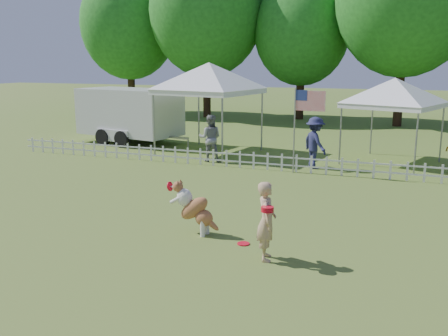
{
  "coord_description": "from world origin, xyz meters",
  "views": [
    {
      "loc": [
        3.73,
        -9.16,
        3.67
      ],
      "look_at": [
        -0.46,
        2.0,
        1.1
      ],
      "focal_mm": 40.0,
      "sensor_mm": 36.0,
      "label": 1
    }
  ],
  "objects_px": {
    "handler": "(266,221)",
    "spectator_b": "(315,143)",
    "dog": "(195,208)",
    "canopy_tent_right": "(392,122)",
    "canopy_tent_left": "(209,109)",
    "cargo_trailer": "(130,115)",
    "frisbee_on_turf": "(243,244)",
    "flag_pole": "(294,131)",
    "spectator_a": "(210,138)"
  },
  "relations": [
    {
      "from": "canopy_tent_right",
      "to": "cargo_trailer",
      "type": "distance_m",
      "value": 11.34
    },
    {
      "from": "handler",
      "to": "cargo_trailer",
      "type": "distance_m",
      "value": 14.59
    },
    {
      "from": "spectator_a",
      "to": "spectator_b",
      "type": "bearing_deg",
      "value": 167.76
    },
    {
      "from": "canopy_tent_right",
      "to": "spectator_b",
      "type": "distance_m",
      "value": 3.1
    },
    {
      "from": "canopy_tent_right",
      "to": "spectator_a",
      "type": "height_order",
      "value": "canopy_tent_right"
    },
    {
      "from": "canopy_tent_left",
      "to": "flag_pole",
      "type": "bearing_deg",
      "value": -20.47
    },
    {
      "from": "handler",
      "to": "cargo_trailer",
      "type": "xyz_separation_m",
      "value": [
        -9.55,
        11.02,
        0.5
      ]
    },
    {
      "from": "canopy_tent_left",
      "to": "frisbee_on_turf",
      "type": "bearing_deg",
      "value": -53.36
    },
    {
      "from": "handler",
      "to": "frisbee_on_turf",
      "type": "xyz_separation_m",
      "value": [
        -0.64,
        0.59,
        -0.74
      ]
    },
    {
      "from": "handler",
      "to": "spectator_a",
      "type": "bearing_deg",
      "value": 9.72
    },
    {
      "from": "frisbee_on_turf",
      "to": "spectator_a",
      "type": "height_order",
      "value": "spectator_a"
    },
    {
      "from": "frisbee_on_turf",
      "to": "spectator_a",
      "type": "xyz_separation_m",
      "value": [
        -3.88,
        7.74,
        0.86
      ]
    },
    {
      "from": "dog",
      "to": "canopy_tent_right",
      "type": "xyz_separation_m",
      "value": [
        3.59,
        9.47,
        0.94
      ]
    },
    {
      "from": "frisbee_on_turf",
      "to": "flag_pole",
      "type": "relative_size",
      "value": 0.09
    },
    {
      "from": "canopy_tent_left",
      "to": "dog",
      "type": "bearing_deg",
      "value": -59.0
    },
    {
      "from": "dog",
      "to": "spectator_a",
      "type": "relative_size",
      "value": 0.65
    },
    {
      "from": "dog",
      "to": "canopy_tent_left",
      "type": "distance_m",
      "value": 9.8
    },
    {
      "from": "dog",
      "to": "canopy_tent_right",
      "type": "distance_m",
      "value": 10.17
    },
    {
      "from": "frisbee_on_turf",
      "to": "flag_pole",
      "type": "bearing_deg",
      "value": 94.58
    },
    {
      "from": "handler",
      "to": "spectator_b",
      "type": "relative_size",
      "value": 0.84
    },
    {
      "from": "canopy_tent_left",
      "to": "cargo_trailer",
      "type": "distance_m",
      "value": 4.49
    },
    {
      "from": "handler",
      "to": "spectator_b",
      "type": "xyz_separation_m",
      "value": [
        -0.67,
        8.47,
        0.14
      ]
    },
    {
      "from": "handler",
      "to": "spectator_a",
      "type": "distance_m",
      "value": 9.48
    },
    {
      "from": "frisbee_on_turf",
      "to": "canopy_tent_right",
      "type": "relative_size",
      "value": 0.08
    },
    {
      "from": "canopy_tent_left",
      "to": "flag_pole",
      "type": "height_order",
      "value": "canopy_tent_left"
    },
    {
      "from": "flag_pole",
      "to": "spectator_a",
      "type": "distance_m",
      "value": 3.46
    },
    {
      "from": "spectator_b",
      "to": "frisbee_on_turf",
      "type": "bearing_deg",
      "value": 137.66
    },
    {
      "from": "cargo_trailer",
      "to": "flag_pole",
      "type": "height_order",
      "value": "flag_pole"
    },
    {
      "from": "flag_pole",
      "to": "canopy_tent_right",
      "type": "bearing_deg",
      "value": 50.27
    },
    {
      "from": "canopy_tent_left",
      "to": "cargo_trailer",
      "type": "xyz_separation_m",
      "value": [
        -4.33,
        1.07,
        -0.52
      ]
    },
    {
      "from": "canopy_tent_right",
      "to": "spectator_a",
      "type": "distance_m",
      "value": 6.62
    },
    {
      "from": "canopy_tent_left",
      "to": "spectator_b",
      "type": "relative_size",
      "value": 1.97
    },
    {
      "from": "spectator_a",
      "to": "flag_pole",
      "type": "bearing_deg",
      "value": 152.17
    },
    {
      "from": "canopy_tent_right",
      "to": "flag_pole",
      "type": "height_order",
      "value": "canopy_tent_right"
    },
    {
      "from": "canopy_tent_right",
      "to": "frisbee_on_turf",
      "type": "bearing_deg",
      "value": -84.79
    },
    {
      "from": "canopy_tent_left",
      "to": "flag_pole",
      "type": "xyz_separation_m",
      "value": [
        4.02,
        -2.42,
        -0.36
      ]
    },
    {
      "from": "flag_pole",
      "to": "spectator_b",
      "type": "relative_size",
      "value": 1.57
    },
    {
      "from": "handler",
      "to": "canopy_tent_right",
      "type": "xyz_separation_m",
      "value": [
        1.76,
        10.31,
        0.76
      ]
    },
    {
      "from": "canopy_tent_right",
      "to": "cargo_trailer",
      "type": "relative_size",
      "value": 0.53
    },
    {
      "from": "handler",
      "to": "canopy_tent_left",
      "type": "relative_size",
      "value": 0.43
    },
    {
      "from": "spectator_b",
      "to": "spectator_a",
      "type": "bearing_deg",
      "value": 49.68
    },
    {
      "from": "canopy_tent_left",
      "to": "cargo_trailer",
      "type": "bearing_deg",
      "value": 176.74
    },
    {
      "from": "cargo_trailer",
      "to": "spectator_b",
      "type": "distance_m",
      "value": 9.25
    },
    {
      "from": "handler",
      "to": "spectator_a",
      "type": "relative_size",
      "value": 0.86
    },
    {
      "from": "dog",
      "to": "frisbee_on_turf",
      "type": "distance_m",
      "value": 1.33
    },
    {
      "from": "cargo_trailer",
      "to": "flag_pole",
      "type": "xyz_separation_m",
      "value": [
        8.35,
        -3.49,
        0.15
      ]
    },
    {
      "from": "handler",
      "to": "cargo_trailer",
      "type": "height_order",
      "value": "cargo_trailer"
    },
    {
      "from": "dog",
      "to": "spectator_a",
      "type": "height_order",
      "value": "spectator_a"
    },
    {
      "from": "canopy_tent_left",
      "to": "cargo_trailer",
      "type": "relative_size",
      "value": 0.62
    },
    {
      "from": "flag_pole",
      "to": "canopy_tent_left",
      "type": "bearing_deg",
      "value": 156.08
    }
  ]
}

